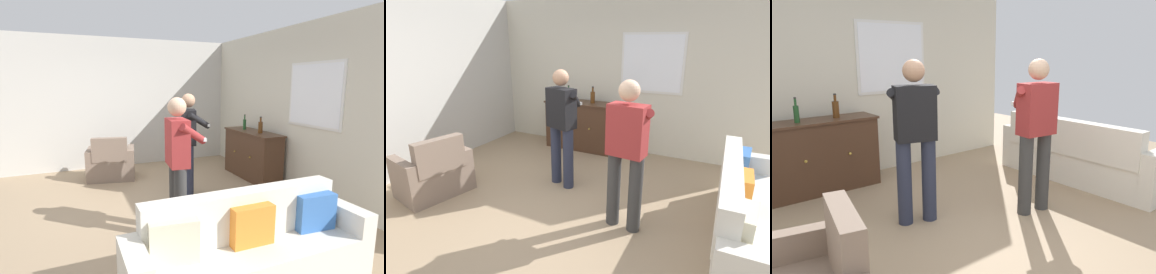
# 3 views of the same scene
# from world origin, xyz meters

# --- Properties ---
(ground) EXTENTS (10.40, 10.40, 0.00)m
(ground) POSITION_xyz_m (0.00, 0.00, 0.00)
(ground) COLOR #9E8466
(wall_back_with_window) EXTENTS (5.20, 0.15, 2.80)m
(wall_back_with_window) POSITION_xyz_m (0.02, 2.66, 1.41)
(wall_back_with_window) COLOR beige
(wall_back_with_window) RESTS_ON ground
(couch) EXTENTS (0.57, 2.30, 0.88)m
(couch) POSITION_xyz_m (2.05, 0.45, 0.35)
(couch) COLOR silver
(couch) RESTS_ON ground
(sideboard_cabinet) EXTENTS (1.40, 0.49, 0.92)m
(sideboard_cabinet) POSITION_xyz_m (-0.72, 2.30, 0.46)
(sideboard_cabinet) COLOR #472D1E
(sideboard_cabinet) RESTS_ON ground
(bottle_wine_green) EXTENTS (0.06, 0.06, 0.30)m
(bottle_wine_green) POSITION_xyz_m (-0.98, 2.28, 1.04)
(bottle_wine_green) COLOR #1E4C23
(bottle_wine_green) RESTS_ON sideboard_cabinet
(bottle_liquor_amber) EXTENTS (0.08, 0.08, 0.31)m
(bottle_liquor_amber) POSITION_xyz_m (-0.49, 2.31, 1.04)
(bottle_liquor_amber) COLOR #593314
(bottle_liquor_amber) RESTS_ON sideboard_cabinet
(person_standing_left) EXTENTS (0.53, 0.52, 1.68)m
(person_standing_left) POSITION_xyz_m (-0.28, 0.79, 0.94)
(person_standing_left) COLOR #282D42
(person_standing_left) RESTS_ON ground
(person_standing_right) EXTENTS (0.55, 0.50, 1.68)m
(person_standing_right) POSITION_xyz_m (0.86, 0.19, 0.94)
(person_standing_right) COLOR #383838
(person_standing_right) RESTS_ON ground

